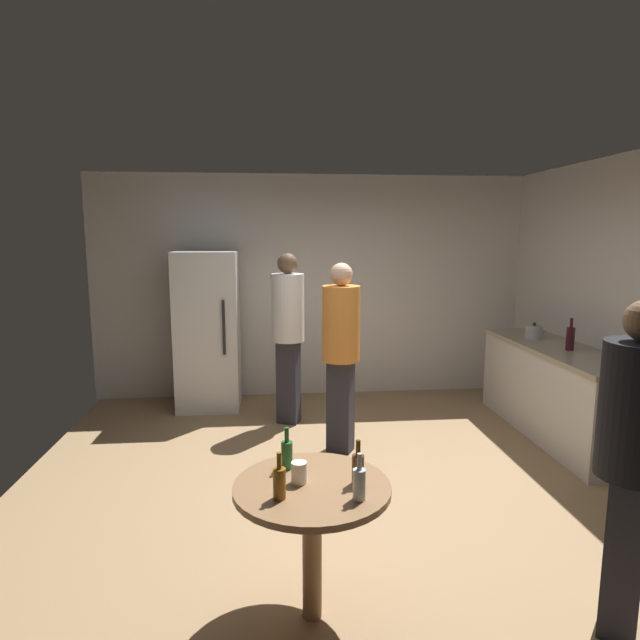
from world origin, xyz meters
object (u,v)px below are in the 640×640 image
beer_bottle_green (287,454)px  person_in_black_shirt (634,445)px  beer_bottle_amber (279,482)px  beer_bottle_brown (358,468)px  foreground_table (312,504)px  person_in_orange_shirt (341,343)px  plastic_cup_white (299,473)px  kettle (534,332)px  wine_bottle_on_counter (570,338)px  refrigerator (208,331)px  beer_bottle_clear (359,483)px  person_in_white_shirt (288,325)px

beer_bottle_green → person_in_black_shirt: 1.71m
beer_bottle_amber → beer_bottle_brown: size_ratio=1.00×
beer_bottle_green → beer_bottle_amber: bearing=-98.1°
person_in_black_shirt → foreground_table: bearing=28.4°
foreground_table → beer_bottle_amber: bearing=-142.1°
beer_bottle_amber → beer_bottle_brown: bearing=16.1°
beer_bottle_amber → person_in_orange_shirt: size_ratio=0.13×
plastic_cup_white → kettle: bearing=46.0°
wine_bottle_on_counter → person_in_orange_shirt: (-2.19, -0.03, 0.00)m
beer_bottle_amber → beer_bottle_brown: same height
beer_bottle_amber → plastic_cup_white: beer_bottle_amber is taller
beer_bottle_green → person_in_orange_shirt: (0.55, 1.95, 0.20)m
refrigerator → beer_bottle_brown: size_ratio=7.83×
refrigerator → beer_bottle_clear: size_ratio=7.83×
foreground_table → person_in_black_shirt: (1.52, -0.25, 0.36)m
foreground_table → person_in_orange_shirt: size_ratio=0.46×
wine_bottle_on_counter → beer_bottle_clear: wine_bottle_on_counter is taller
person_in_orange_shirt → person_in_white_shirt: (-0.45, 0.80, 0.04)m
beer_bottle_brown → person_in_white_shirt: bearing=94.7°
beer_bottle_green → person_in_black_shirt: bearing=-15.4°
beer_bottle_clear → beer_bottle_amber: bearing=172.8°
wine_bottle_on_counter → person_in_white_shirt: person_in_white_shirt is taller
foreground_table → person_in_white_shirt: person_in_white_shirt is taller
beer_bottle_amber → person_in_orange_shirt: person_in_orange_shirt is taller
kettle → person_in_black_shirt: 3.18m
refrigerator → foreground_table: size_ratio=2.25×
plastic_cup_white → person_in_black_shirt: bearing=-9.9°
beer_bottle_clear → person_in_white_shirt: 3.14m
wine_bottle_on_counter → beer_bottle_green: bearing=-144.2°
refrigerator → person_in_white_shirt: 1.10m
wine_bottle_on_counter → beer_bottle_green: 3.39m
kettle → beer_bottle_amber: bearing=-133.5°
refrigerator → wine_bottle_on_counter: bearing=-21.6°
beer_bottle_brown → person_in_orange_shirt: person_in_orange_shirt is taller
beer_bottle_brown → person_in_black_shirt: person_in_black_shirt is taller
plastic_cup_white → refrigerator: bearing=103.4°
beer_bottle_clear → person_in_white_shirt: (-0.22, 3.12, 0.24)m
refrigerator → person_in_black_shirt: 4.53m
person_in_black_shirt → beer_bottle_brown: bearing=27.3°
kettle → wine_bottle_on_counter: (0.06, -0.57, 0.05)m
plastic_cup_white → beer_bottle_brown: bearing=-7.1°
refrigerator → foreground_table: bearing=-75.7°
beer_bottle_amber → person_in_white_shirt: size_ratio=0.13×
foreground_table → person_in_white_shirt: (-0.01, 2.95, 0.43)m
plastic_cup_white → person_in_white_shirt: person_in_white_shirt is taller
plastic_cup_white → person_in_orange_shirt: size_ratio=0.06×
foreground_table → beer_bottle_amber: beer_bottle_amber is taller
person_in_black_shirt → person_in_orange_shirt: bearing=-27.8°
person_in_black_shirt → beer_bottle_green: bearing=22.5°
beer_bottle_brown → person_in_black_shirt: bearing=-10.6°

